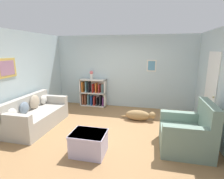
# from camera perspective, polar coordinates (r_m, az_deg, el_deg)

# --- Properties ---
(ground_plane) EXTENTS (14.00, 14.00, 0.00)m
(ground_plane) POSITION_cam_1_polar(r_m,az_deg,el_deg) (4.66, -1.12, -13.77)
(ground_plane) COLOR #997047
(wall_back) EXTENTS (5.60, 0.13, 2.60)m
(wall_back) POSITION_cam_1_polar(r_m,az_deg,el_deg) (6.42, 3.70, 5.77)
(wall_back) COLOR silver
(wall_back) RESTS_ON ground_plane
(wall_left) EXTENTS (0.13, 5.00, 2.60)m
(wall_left) POSITION_cam_1_polar(r_m,az_deg,el_deg) (5.44, -28.27, 2.99)
(wall_left) COLOR silver
(wall_left) RESTS_ON ground_plane
(couch) EXTENTS (0.86, 1.84, 0.85)m
(couch) POSITION_cam_1_polar(r_m,az_deg,el_deg) (5.29, -23.51, -7.79)
(couch) COLOR #ADA89E
(couch) RESTS_ON ground_plane
(bookshelf) EXTENTS (0.98, 0.31, 1.02)m
(bookshelf) POSITION_cam_1_polar(r_m,az_deg,el_deg) (6.65, -6.19, -1.32)
(bookshelf) COLOR silver
(bookshelf) RESTS_ON ground_plane
(recliner_chair) EXTENTS (0.99, 1.00, 1.06)m
(recliner_chair) POSITION_cam_1_polar(r_m,az_deg,el_deg) (4.12, 23.62, -13.09)
(recliner_chair) COLOR gray
(recliner_chair) RESTS_ON ground_plane
(coffee_table) EXTENTS (0.70, 0.56, 0.46)m
(coffee_table) POSITION_cam_1_polar(r_m,az_deg,el_deg) (3.74, -7.61, -16.80)
(coffee_table) COLOR #BCB2D1
(coffee_table) RESTS_ON ground_plane
(dog) EXTENTS (1.05, 0.28, 0.31)m
(dog) POSITION_cam_1_polar(r_m,az_deg,el_deg) (5.39, 8.85, -8.29)
(dog) COLOR #9E7A4C
(dog) RESTS_ON ground_plane
(vase) EXTENTS (0.13, 0.13, 0.31)m
(vase) POSITION_cam_1_polar(r_m,az_deg,el_deg) (6.51, -6.74, 4.89)
(vase) COLOR silver
(vase) RESTS_ON bookshelf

